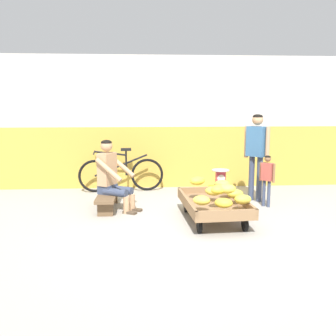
# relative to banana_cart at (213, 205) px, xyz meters

# --- Properties ---
(ground_plane) EXTENTS (80.00, 80.00, 0.00)m
(ground_plane) POSITION_rel_banana_cart_xyz_m (-0.30, -0.70, -0.24)
(ground_plane) COLOR #A39E93
(back_wall) EXTENTS (16.00, 0.30, 2.65)m
(back_wall) POSITION_rel_banana_cart_xyz_m (-0.30, 2.50, 1.09)
(back_wall) COLOR gold
(back_wall) RESTS_ON ground
(banana_cart) EXTENTS (0.93, 1.49, 0.36)m
(banana_cart) POSITION_rel_banana_cart_xyz_m (0.00, 0.00, 0.00)
(banana_cart) COLOR #8E6B47
(banana_cart) RESTS_ON ground
(banana_pile) EXTENTS (0.85, 1.44, 0.27)m
(banana_pile) POSITION_rel_banana_cart_xyz_m (0.09, -0.10, 0.22)
(banana_pile) COLOR yellow
(banana_pile) RESTS_ON banana_cart
(low_bench) EXTENTS (0.33, 1.11, 0.27)m
(low_bench) POSITION_rel_banana_cart_xyz_m (-1.60, 0.76, -0.04)
(low_bench) COLOR brown
(low_bench) RESTS_ON ground
(vendor_seated) EXTENTS (0.74, 0.64, 1.14)m
(vendor_seated) POSITION_rel_banana_cart_xyz_m (-1.53, 0.71, 0.33)
(vendor_seated) COLOR tan
(vendor_seated) RESTS_ON ground
(plastic_crate) EXTENTS (0.36, 0.28, 0.30)m
(plastic_crate) POSITION_rel_banana_cart_xyz_m (0.31, 1.00, -0.09)
(plastic_crate) COLOR gold
(plastic_crate) RESTS_ON ground
(weighing_scale) EXTENTS (0.30, 0.30, 0.29)m
(weighing_scale) POSITION_rel_banana_cart_xyz_m (0.31, 1.00, 0.21)
(weighing_scale) COLOR #28282D
(weighing_scale) RESTS_ON plastic_crate
(bicycle_near_left) EXTENTS (1.66, 0.48, 0.86)m
(bicycle_near_left) POSITION_rel_banana_cart_xyz_m (-1.45, 2.04, 0.11)
(bicycle_near_left) COLOR black
(bicycle_near_left) RESTS_ON ground
(customer_adult) EXTENTS (0.36, 0.38, 1.53)m
(customer_adult) POSITION_rel_banana_cart_xyz_m (0.96, 1.14, 0.71)
(customer_adult) COLOR #38425B
(customer_adult) RESTS_ON ground
(customer_child) EXTENTS (0.21, 0.21, 0.87)m
(customer_child) POSITION_rel_banana_cart_xyz_m (1.03, 0.73, 0.30)
(customer_child) COLOR #38425B
(customer_child) RESTS_ON ground
(shopping_bag) EXTENTS (0.18, 0.12, 0.24)m
(shopping_bag) POSITION_rel_banana_cart_xyz_m (0.54, 0.52, -0.12)
(shopping_bag) COLOR #D13D4C
(shopping_bag) RESTS_ON ground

